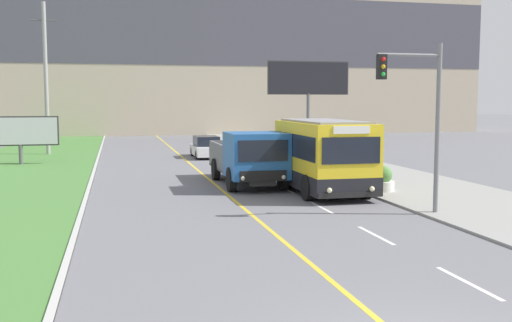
# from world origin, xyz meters

# --- Properties ---
(lane_marking_centre) EXTENTS (2.88, 140.00, 0.01)m
(lane_marking_centre) POSITION_xyz_m (0.35, 1.88, 0.00)
(lane_marking_centre) COLOR gold
(lane_marking_centre) RESTS_ON ground_plane
(apartment_block_background) EXTENTS (80.00, 8.04, 22.34)m
(apartment_block_background) POSITION_xyz_m (0.00, 63.46, 11.17)
(apartment_block_background) COLOR #BCAD93
(apartment_block_background) RESTS_ON ground_plane
(city_bus) EXTENTS (2.71, 6.08, 3.02)m
(city_bus) POSITION_xyz_m (3.96, 15.62, 1.53)
(city_bus) COLOR yellow
(city_bus) RESTS_ON ground_plane
(dump_truck) EXTENTS (2.55, 6.98, 2.47)m
(dump_truck) POSITION_xyz_m (1.43, 17.96, 1.26)
(dump_truck) COLOR black
(dump_truck) RESTS_ON ground_plane
(car_distant) EXTENTS (1.80, 4.30, 1.45)m
(car_distant) POSITION_xyz_m (1.59, 32.53, 0.69)
(car_distant) COLOR silver
(car_distant) RESTS_ON ground_plane
(utility_pole_far) EXTENTS (1.80, 0.28, 10.76)m
(utility_pole_far) POSITION_xyz_m (-9.13, 37.35, 5.44)
(utility_pole_far) COLOR #9E9E99
(utility_pole_far) RESTS_ON ground_plane
(traffic_light_mast) EXTENTS (2.28, 0.32, 5.70)m
(traffic_light_mast) POSITION_xyz_m (5.39, 10.29, 3.63)
(traffic_light_mast) COLOR slate
(traffic_light_mast) RESTS_ON ground_plane
(billboard_large) EXTENTS (6.01, 0.24, 6.66)m
(billboard_large) POSITION_xyz_m (9.12, 33.44, 5.22)
(billboard_large) COLOR #59595B
(billboard_large) RESTS_ON ground_plane
(billboard_small) EXTENTS (4.45, 0.24, 2.92)m
(billboard_small) POSITION_xyz_m (-9.97, 30.34, 1.98)
(billboard_small) COLOR #59595B
(billboard_small) RESTS_ON ground_plane
(planter_round_near) EXTENTS (0.95, 0.95, 1.05)m
(planter_round_near) POSITION_xyz_m (6.41, 15.14, 0.54)
(planter_round_near) COLOR silver
(planter_round_near) RESTS_ON sidewalk_right
(planter_round_second) EXTENTS (0.97, 0.97, 1.08)m
(planter_round_second) POSITION_xyz_m (6.43, 19.01, 0.55)
(planter_round_second) COLOR silver
(planter_round_second) RESTS_ON sidewalk_right
(planter_round_third) EXTENTS (0.94, 0.94, 1.05)m
(planter_round_third) POSITION_xyz_m (6.23, 22.89, 0.54)
(planter_round_third) COLOR silver
(planter_round_third) RESTS_ON sidewalk_right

